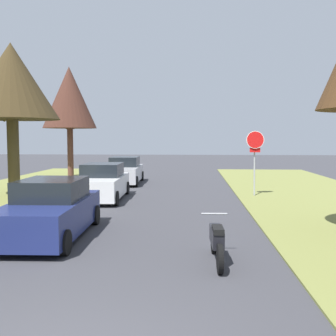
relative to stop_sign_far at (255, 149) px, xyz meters
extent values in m
cylinder|color=#9EA0A5|center=(0.00, 0.08, -1.02)|extent=(0.07, 0.24, 2.25)
cylinder|color=white|center=(0.00, -0.03, 0.42)|extent=(0.81, 0.10, 0.80)
cylinder|color=red|center=(0.00, -0.03, 0.42)|extent=(0.76, 0.11, 0.76)
cube|color=red|center=(0.00, 0.00, -0.05)|extent=(0.48, 0.06, 0.20)
cylinder|color=#4A3E24|center=(-10.95, -0.95, -0.40)|extent=(0.51, 0.51, 3.49)
cone|color=#3B2E19|center=(-10.95, -0.95, 3.04)|extent=(4.19, 4.19, 3.39)
cylinder|color=#4A3E24|center=(-10.91, -0.53, 1.86)|extent=(1.03, 0.33, 1.18)
cylinder|color=#4A3E24|center=(-11.04, -0.34, 1.76)|extent=(1.38, 0.43, 1.02)
cylinder|color=brown|center=(-10.82, 6.98, -0.50)|extent=(0.38, 0.38, 3.28)
cone|color=#46271E|center=(-10.82, 6.98, 3.11)|extent=(3.43, 3.43, 3.93)
cylinder|color=brown|center=(-10.75, 7.52, 1.65)|extent=(1.23, 0.33, 1.15)
cylinder|color=brown|center=(-10.50, 7.24, 1.61)|extent=(0.74, 0.84, 1.05)
cube|color=navy|center=(-6.68, -8.02, -1.60)|extent=(1.97, 4.46, 0.85)
cube|color=black|center=(-6.69, -7.80, -0.90)|extent=(1.67, 2.08, 0.56)
cylinder|color=black|center=(-5.76, -9.64, -1.89)|extent=(0.22, 0.61, 0.60)
cylinder|color=black|center=(-5.87, -6.34, -1.89)|extent=(0.22, 0.61, 0.60)
cylinder|color=black|center=(-7.61, -6.40, -1.89)|extent=(0.22, 0.61, 0.60)
cube|color=white|center=(-6.82, -1.33, -1.60)|extent=(1.97, 4.46, 0.85)
cube|color=black|center=(-6.83, -1.11, -0.90)|extent=(1.67, 2.08, 0.56)
cylinder|color=black|center=(-5.89, -2.94, -1.89)|extent=(0.22, 0.61, 0.60)
cylinder|color=black|center=(-7.63, -3.00, -1.89)|extent=(0.22, 0.61, 0.60)
cylinder|color=black|center=(-6.01, 0.35, -1.89)|extent=(0.22, 0.61, 0.60)
cylinder|color=black|center=(-7.75, 0.29, -1.89)|extent=(0.22, 0.61, 0.60)
cube|color=#BCBCC1|center=(-6.90, 4.84, -1.60)|extent=(1.97, 4.46, 0.85)
cube|color=black|center=(-6.91, 5.06, -0.90)|extent=(1.67, 2.08, 0.56)
cylinder|color=black|center=(-5.98, 3.22, -1.89)|extent=(0.22, 0.61, 0.60)
cylinder|color=black|center=(-7.72, 3.16, -1.89)|extent=(0.22, 0.61, 0.60)
cylinder|color=black|center=(-6.09, 6.52, -1.89)|extent=(0.22, 0.61, 0.60)
cylinder|color=black|center=(-7.83, 6.46, -1.89)|extent=(0.22, 0.61, 0.60)
cylinder|color=black|center=(-2.32, -9.20, -1.89)|extent=(0.12, 0.60, 0.60)
cylinder|color=black|center=(-2.27, -10.65, -1.89)|extent=(0.12, 0.60, 0.60)
cube|color=black|center=(-2.30, -9.93, -1.61)|extent=(0.28, 1.02, 0.36)
cube|color=black|center=(-2.29, -10.18, -1.41)|extent=(0.24, 0.57, 0.12)
cylinder|color=#9EA0A5|center=(-2.32, -9.30, -1.24)|extent=(0.60, 0.06, 0.04)
camera|label=1|loc=(-2.80, -18.46, 0.51)|focal=42.61mm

